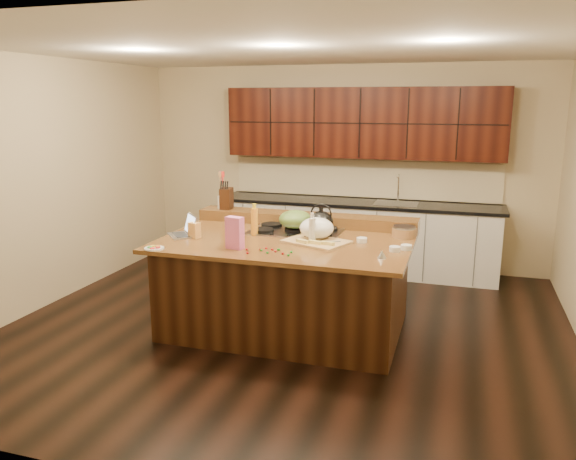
% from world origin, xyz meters
% --- Properties ---
extents(room, '(5.52, 5.02, 2.72)m').
position_xyz_m(room, '(0.00, 0.00, 1.35)').
color(room, black).
rests_on(room, ground).
extents(island, '(2.40, 1.60, 0.92)m').
position_xyz_m(island, '(0.00, 0.00, 0.46)').
color(island, black).
rests_on(island, ground).
extents(back_ledge, '(2.40, 0.30, 0.12)m').
position_xyz_m(back_ledge, '(0.00, 0.70, 0.98)').
color(back_ledge, black).
rests_on(back_ledge, island).
extents(cooktop, '(0.92, 0.52, 0.05)m').
position_xyz_m(cooktop, '(0.00, 0.30, 0.94)').
color(cooktop, gray).
rests_on(cooktop, island).
extents(back_counter, '(3.70, 0.66, 2.40)m').
position_xyz_m(back_counter, '(0.30, 2.23, 0.98)').
color(back_counter, silver).
rests_on(back_counter, ground).
extents(kettle, '(0.25, 0.25, 0.22)m').
position_xyz_m(kettle, '(0.30, 0.17, 1.07)').
color(kettle, black).
rests_on(kettle, cooktop).
extents(green_bowl, '(0.36, 0.36, 0.18)m').
position_xyz_m(green_bowl, '(0.00, 0.30, 1.06)').
color(green_bowl, '#4E6F2C').
rests_on(green_bowl, cooktop).
extents(laptop, '(0.38, 0.38, 0.21)m').
position_xyz_m(laptop, '(-1.00, -0.16, 0.98)').
color(laptop, '#B7B7BC').
rests_on(laptop, island).
extents(oil_bottle, '(0.09, 0.09, 0.27)m').
position_xyz_m(oil_bottle, '(-0.35, 0.07, 1.06)').
color(oil_bottle, orange).
rests_on(oil_bottle, island).
extents(vinegar_bottle, '(0.06, 0.06, 0.25)m').
position_xyz_m(vinegar_bottle, '(0.29, -0.12, 1.04)').
color(vinegar_bottle, silver).
rests_on(vinegar_bottle, island).
extents(wooden_tray, '(0.67, 0.58, 0.23)m').
position_xyz_m(wooden_tray, '(0.30, -0.00, 1.02)').
color(wooden_tray, tan).
rests_on(wooden_tray, island).
extents(ramekin_a, '(0.12, 0.12, 0.04)m').
position_xyz_m(ramekin_a, '(1.15, -0.06, 0.94)').
color(ramekin_a, white).
rests_on(ramekin_a, island).
extents(ramekin_b, '(0.12, 0.12, 0.04)m').
position_xyz_m(ramekin_b, '(1.06, -0.15, 0.94)').
color(ramekin_b, white).
rests_on(ramekin_b, island).
extents(ramekin_c, '(0.13, 0.13, 0.04)m').
position_xyz_m(ramekin_c, '(0.72, 0.09, 0.94)').
color(ramekin_c, white).
rests_on(ramekin_c, island).
extents(strainer_bowl, '(0.25, 0.25, 0.09)m').
position_xyz_m(strainer_bowl, '(1.08, 0.43, 0.97)').
color(strainer_bowl, '#996B3F').
rests_on(strainer_bowl, island).
extents(kitchen_timer, '(0.08, 0.08, 0.07)m').
position_xyz_m(kitchen_timer, '(0.98, -0.40, 0.96)').
color(kitchen_timer, silver).
rests_on(kitchen_timer, island).
extents(pink_bag, '(0.17, 0.12, 0.29)m').
position_xyz_m(pink_bag, '(-0.34, -0.48, 1.07)').
color(pink_bag, pink).
rests_on(pink_bag, island).
extents(candy_plate, '(0.22, 0.22, 0.01)m').
position_xyz_m(candy_plate, '(-1.03, -0.71, 0.93)').
color(candy_plate, white).
rests_on(candy_plate, island).
extents(package_box, '(0.13, 0.11, 0.15)m').
position_xyz_m(package_box, '(-0.88, -0.22, 1.00)').
color(package_box, '#E1A04F').
rests_on(package_box, island).
extents(utensil_crock, '(0.14, 0.14, 0.14)m').
position_xyz_m(utensil_crock, '(-0.98, 0.70, 1.11)').
color(utensil_crock, white).
rests_on(utensil_crock, back_ledge).
extents(knife_block, '(0.14, 0.21, 0.23)m').
position_xyz_m(knife_block, '(-0.93, 0.70, 1.16)').
color(knife_block, black).
rests_on(knife_block, back_ledge).
extents(gumdrop_0, '(0.02, 0.02, 0.02)m').
position_xyz_m(gumdrop_0, '(-0.06, -0.41, 0.93)').
color(gumdrop_0, red).
rests_on(gumdrop_0, island).
extents(gumdrop_1, '(0.02, 0.02, 0.02)m').
position_xyz_m(gumdrop_1, '(0.20, -0.58, 0.93)').
color(gumdrop_1, '#198C26').
rests_on(gumdrop_1, island).
extents(gumdrop_2, '(0.02, 0.02, 0.02)m').
position_xyz_m(gumdrop_2, '(-0.16, -0.62, 0.93)').
color(gumdrop_2, red).
rests_on(gumdrop_2, island).
extents(gumdrop_3, '(0.02, 0.02, 0.02)m').
position_xyz_m(gumdrop_3, '(0.06, -0.43, 0.93)').
color(gumdrop_3, '#198C26').
rests_on(gumdrop_3, island).
extents(gumdrop_4, '(0.02, 0.02, 0.02)m').
position_xyz_m(gumdrop_4, '(-0.21, -0.51, 0.93)').
color(gumdrop_4, red).
rests_on(gumdrop_4, island).
extents(gumdrop_5, '(0.02, 0.02, 0.02)m').
position_xyz_m(gumdrop_5, '(-0.00, -0.56, 0.93)').
color(gumdrop_5, '#198C26').
rests_on(gumdrop_5, island).
extents(gumdrop_6, '(0.02, 0.02, 0.02)m').
position_xyz_m(gumdrop_6, '(0.00, -0.44, 0.93)').
color(gumdrop_6, red).
rests_on(gumdrop_6, island).
extents(gumdrop_7, '(0.02, 0.02, 0.02)m').
position_xyz_m(gumdrop_7, '(0.06, -0.43, 0.93)').
color(gumdrop_7, '#198C26').
rests_on(gumdrop_7, island).
extents(gumdrop_8, '(0.02, 0.02, 0.02)m').
position_xyz_m(gumdrop_8, '(0.14, -0.54, 0.93)').
color(gumdrop_8, red).
rests_on(gumdrop_8, island).
extents(gumdrop_9, '(0.02, 0.02, 0.02)m').
position_xyz_m(gumdrop_9, '(-0.08, -0.49, 0.93)').
color(gumdrop_9, '#198C26').
rests_on(gumdrop_9, island).
extents(gumdrop_10, '(0.02, 0.02, 0.02)m').
position_xyz_m(gumdrop_10, '(0.05, -0.49, 0.93)').
color(gumdrop_10, red).
rests_on(gumdrop_10, island).
extents(gumdrop_11, '(0.02, 0.02, 0.02)m').
position_xyz_m(gumdrop_11, '(0.19, -0.47, 0.93)').
color(gumdrop_11, '#198C26').
rests_on(gumdrop_11, island).
extents(gumdrop_12, '(0.02, 0.02, 0.02)m').
position_xyz_m(gumdrop_12, '(-0.09, -0.48, 0.93)').
color(gumdrop_12, red).
rests_on(gumdrop_12, island).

